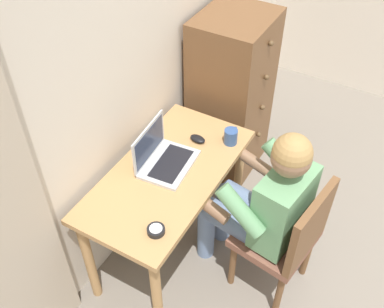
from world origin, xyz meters
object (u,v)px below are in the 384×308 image
(desk, at_px, (168,186))
(laptop, at_px, (162,157))
(dresser, at_px, (231,97))
(chair, at_px, (287,237))
(computer_mouse, at_px, (198,139))
(person_seated, at_px, (263,200))
(desk_clock, at_px, (156,230))
(coffee_mug, at_px, (231,136))

(desk, height_order, laptop, laptop)
(dresser, relative_size, chair, 1.44)
(dresser, distance_m, computer_mouse, 0.66)
(person_seated, bearing_deg, chair, -97.87)
(computer_mouse, bearing_deg, laptop, 170.50)
(desk, bearing_deg, laptop, 53.17)
(laptop, bearing_deg, chair, -85.42)
(chair, bearing_deg, dresser, 42.36)
(desk, distance_m, desk_clock, 0.44)
(dresser, height_order, person_seated, dresser)
(dresser, distance_m, desk_clock, 1.36)
(computer_mouse, relative_size, desk_clock, 1.11)
(desk, relative_size, coffee_mug, 9.33)
(computer_mouse, height_order, coffee_mug, coffee_mug)
(desk, relative_size, computer_mouse, 11.20)
(chair, bearing_deg, laptop, 94.58)
(chair, bearing_deg, computer_mouse, 73.53)
(desk, height_order, chair, chair)
(dresser, relative_size, computer_mouse, 12.44)
(laptop, xyz_separation_m, computer_mouse, (0.26, -0.08, -0.04))
(dresser, height_order, coffee_mug, dresser)
(person_seated, bearing_deg, coffee_mug, 51.27)
(chair, bearing_deg, desk_clock, 132.38)
(laptop, bearing_deg, dresser, 0.34)
(dresser, relative_size, person_seated, 1.05)
(computer_mouse, bearing_deg, desk, -176.36)
(desk, height_order, person_seated, person_seated)
(chair, xyz_separation_m, coffee_mug, (0.29, 0.51, 0.31))
(dresser, xyz_separation_m, chair, (-0.85, -0.77, -0.14))
(laptop, xyz_separation_m, desk_clock, (-0.43, -0.23, -0.04))
(desk, xyz_separation_m, laptop, (0.05, 0.06, 0.17))
(desk, height_order, computer_mouse, computer_mouse)
(desk, xyz_separation_m, person_seated, (0.13, -0.53, 0.04))
(laptop, relative_size, desk_clock, 4.01)
(desk_clock, bearing_deg, desk, 24.13)
(desk, distance_m, laptop, 0.19)
(person_seated, height_order, laptop, person_seated)
(person_seated, xyz_separation_m, desk_clock, (-0.51, 0.36, 0.09))
(laptop, relative_size, coffee_mug, 3.01)
(desk, relative_size, dresser, 0.90)
(chair, height_order, computer_mouse, chair)
(computer_mouse, bearing_deg, desk_clock, -160.38)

